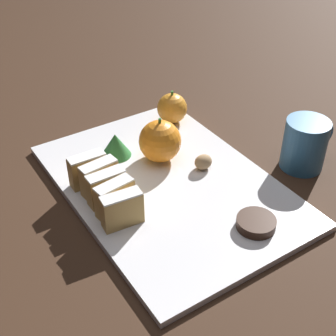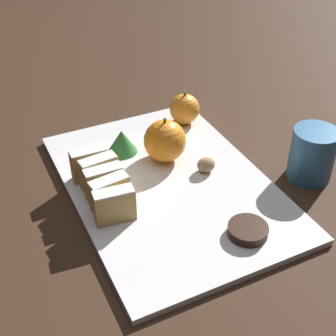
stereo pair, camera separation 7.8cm
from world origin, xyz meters
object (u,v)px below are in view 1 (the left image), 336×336
(orange_near, at_px, (172,108))
(coffee_mug, at_px, (305,144))
(orange_far, at_px, (160,141))
(chocolate_cookie, at_px, (256,223))
(walnut, at_px, (202,161))

(orange_near, distance_m, coffee_mug, 0.27)
(coffee_mug, bearing_deg, orange_far, 145.99)
(orange_far, distance_m, chocolate_cookie, 0.23)
(chocolate_cookie, bearing_deg, walnut, 82.48)
(orange_near, bearing_deg, chocolate_cookie, -101.21)
(orange_near, bearing_deg, orange_far, -132.62)
(orange_far, xyz_separation_m, coffee_mug, (0.21, -0.14, -0.00))
(orange_far, height_order, walnut, orange_far)
(orange_far, relative_size, walnut, 2.58)
(orange_near, relative_size, coffee_mug, 0.63)
(walnut, height_order, chocolate_cookie, walnut)
(orange_far, height_order, chocolate_cookie, orange_far)
(chocolate_cookie, distance_m, coffee_mug, 0.21)
(orange_near, height_order, walnut, orange_near)
(chocolate_cookie, bearing_deg, orange_far, 96.45)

